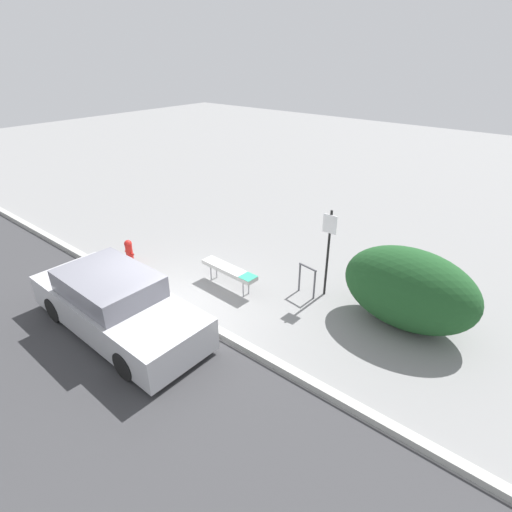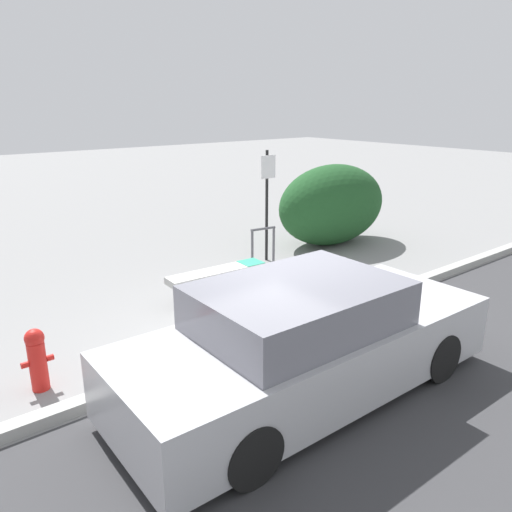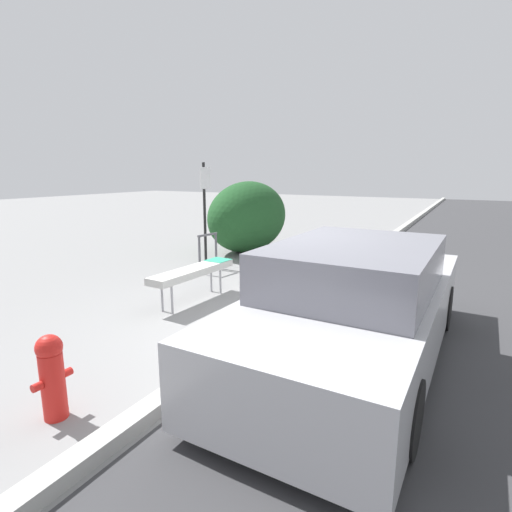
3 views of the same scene
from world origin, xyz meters
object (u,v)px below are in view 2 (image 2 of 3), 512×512
Objects in this scene: bench at (217,273)px; bike_rack at (263,243)px; sign_post at (267,196)px; parked_car_near at (307,342)px; fire_hydrant at (37,358)px.

bike_rack is at bearing 31.62° from bench.
sign_post is 0.50× the size of parked_car_near.
parked_car_near is (-2.51, -3.85, 0.13)m from bike_rack.
sign_post is 5.77m from fire_hydrant.
fire_hydrant is (-5.25, -2.19, -0.98)m from sign_post.
sign_post is 5.10m from parked_car_near.
bike_rack is at bearing -139.08° from sign_post.
sign_post reaches higher than fire_hydrant.
fire_hydrant is at bearing 141.44° from parked_car_near.
bench is 0.38× the size of parked_car_near.
bench is at bearing 76.54° from parked_car_near.
bike_rack is 5.24m from fire_hydrant.
parked_car_near is (2.39, -1.97, 0.22)m from fire_hydrant.
parked_car_near reaches higher than fire_hydrant.
bench is 2.29× the size of fire_hydrant.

